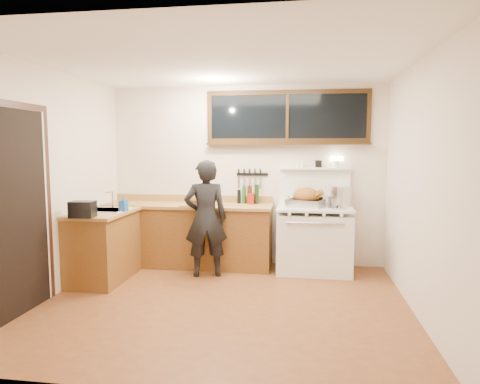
% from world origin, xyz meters
% --- Properties ---
extents(ground_plane, '(4.00, 3.50, 0.02)m').
position_xyz_m(ground_plane, '(0.00, 0.00, -0.01)').
color(ground_plane, brown).
extents(room_shell, '(4.10, 3.60, 2.65)m').
position_xyz_m(room_shell, '(0.00, 0.00, 1.65)').
color(room_shell, beige).
rests_on(room_shell, ground).
extents(counter_back, '(2.44, 0.64, 1.00)m').
position_xyz_m(counter_back, '(-0.80, 1.45, 0.45)').
color(counter_back, brown).
rests_on(counter_back, ground).
extents(counter_left, '(0.64, 1.09, 0.90)m').
position_xyz_m(counter_left, '(-1.70, 0.62, 0.45)').
color(counter_left, brown).
rests_on(counter_left, ground).
extents(sink_unit, '(0.50, 0.45, 0.37)m').
position_xyz_m(sink_unit, '(-1.68, 0.70, 0.85)').
color(sink_unit, white).
rests_on(sink_unit, counter_left).
extents(vintage_stove, '(1.02, 0.74, 1.58)m').
position_xyz_m(vintage_stove, '(1.00, 1.41, 0.47)').
color(vintage_stove, white).
rests_on(vintage_stove, ground).
extents(back_window, '(2.32, 0.13, 0.77)m').
position_xyz_m(back_window, '(0.60, 1.72, 2.06)').
color(back_window, black).
rests_on(back_window, room_shell).
extents(left_doorway, '(0.02, 1.04, 2.17)m').
position_xyz_m(left_doorway, '(-1.99, -0.55, 1.09)').
color(left_doorway, black).
rests_on(left_doorway, ground).
extents(knife_strip, '(0.46, 0.03, 0.28)m').
position_xyz_m(knife_strip, '(0.08, 1.73, 1.31)').
color(knife_strip, black).
rests_on(knife_strip, room_shell).
extents(man, '(0.65, 0.51, 1.55)m').
position_xyz_m(man, '(-0.43, 0.99, 0.78)').
color(man, black).
rests_on(man, ground).
extents(soap_bottle, '(0.10, 0.11, 0.20)m').
position_xyz_m(soap_bottle, '(-1.43, 0.66, 1.00)').
color(soap_bottle, '#2057A4').
rests_on(soap_bottle, counter_left).
extents(toaster, '(0.29, 0.22, 0.19)m').
position_xyz_m(toaster, '(-1.70, 0.13, 1.00)').
color(toaster, black).
rests_on(toaster, counter_left).
extents(cutting_board, '(0.40, 0.31, 0.13)m').
position_xyz_m(cutting_board, '(-0.66, 1.29, 0.95)').
color(cutting_board, '#A0763F').
rests_on(cutting_board, counter_back).
extents(roast_turkey, '(0.58, 0.52, 0.26)m').
position_xyz_m(roast_turkey, '(0.89, 1.47, 1.00)').
color(roast_turkey, silver).
rests_on(roast_turkey, vintage_stove).
extents(stockpot, '(0.35, 0.35, 0.28)m').
position_xyz_m(stockpot, '(1.36, 1.57, 1.04)').
color(stockpot, silver).
rests_on(stockpot, vintage_stove).
extents(saucepan, '(0.22, 0.31, 0.13)m').
position_xyz_m(saucepan, '(1.14, 1.59, 0.97)').
color(saucepan, silver).
rests_on(saucepan, vintage_stove).
extents(pot_lid, '(0.29, 0.29, 0.04)m').
position_xyz_m(pot_lid, '(1.29, 1.27, 0.91)').
color(pot_lid, silver).
rests_on(pot_lid, vintage_stove).
extents(coffee_tin, '(0.10, 0.08, 0.15)m').
position_xyz_m(coffee_tin, '(0.10, 1.58, 0.98)').
color(coffee_tin, maroon).
rests_on(coffee_tin, counter_back).
extents(pitcher, '(0.10, 0.10, 0.15)m').
position_xyz_m(pitcher, '(-0.03, 1.68, 0.97)').
color(pitcher, white).
rests_on(pitcher, counter_back).
extents(bottle_cluster, '(0.32, 0.07, 0.28)m').
position_xyz_m(bottle_cluster, '(0.06, 1.63, 1.03)').
color(bottle_cluster, black).
rests_on(bottle_cluster, counter_back).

